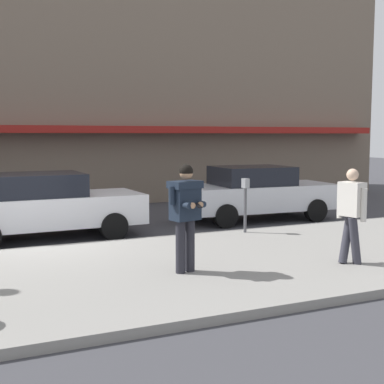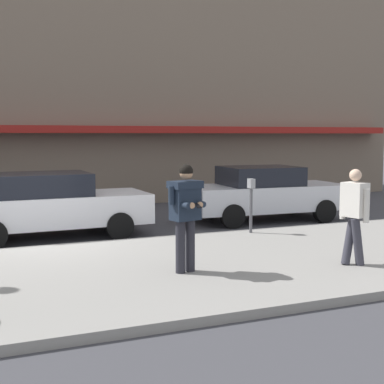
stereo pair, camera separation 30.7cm
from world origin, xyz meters
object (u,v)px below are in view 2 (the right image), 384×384
Objects in this scene: man_texting_on_phone at (186,206)px; parking_meter at (251,198)px; pedestrian_in_light_coat at (354,211)px; parked_sedan_far at (264,193)px; parked_sedan_mid at (50,205)px.

man_texting_on_phone reaches higher than parking_meter.
pedestrian_in_light_coat is 3.45m from parking_meter.
parked_sedan_far is 6.63m from man_texting_on_phone.
man_texting_on_phone is (1.56, -4.68, 0.46)m from parked_sedan_mid.
man_texting_on_phone is 3.92m from parking_meter.
parked_sedan_far is 3.60× the size of parking_meter.
parked_sedan_mid is 6.98m from pedestrian_in_light_coat.
pedestrian_in_light_coat is at bearing -50.10° from parked_sedan_mid.
pedestrian_in_light_coat is at bearing -13.00° from man_texting_on_phone.
parking_meter is at bearing -23.78° from parked_sedan_mid.
man_texting_on_phone is at bearing -134.84° from parking_meter.
parked_sedan_far is 2.69× the size of pedestrian_in_light_coat.
parked_sedan_mid is 0.99× the size of parked_sedan_far.
parking_meter is (4.32, -1.90, 0.18)m from parked_sedan_mid.
pedestrian_in_light_coat is at bearing -104.67° from parked_sedan_far.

